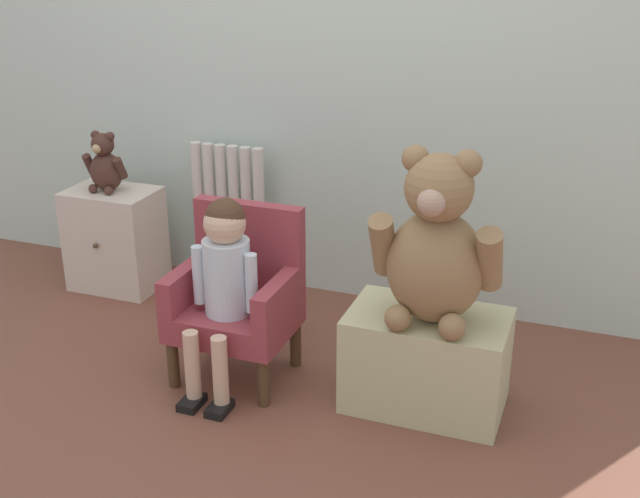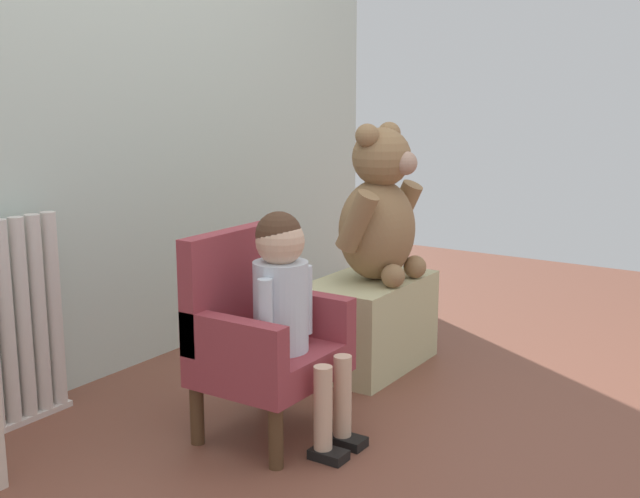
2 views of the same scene
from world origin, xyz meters
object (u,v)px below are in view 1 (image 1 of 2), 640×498
at_px(radiator, 229,218).
at_px(low_bench, 426,360).
at_px(small_dresser, 116,239).
at_px(small_teddy_bear, 105,165).
at_px(large_teddy_bear, 436,248).
at_px(child_armchair, 239,295).
at_px(child_figure, 224,269).

xyz_separation_m(radiator, low_bench, (1.10, -0.68, -0.16)).
bearing_deg(small_dresser, small_teddy_bear, -141.69).
xyz_separation_m(radiator, large_teddy_bear, (1.12, -0.71, 0.28)).
relative_size(radiator, child_armchair, 1.06).
height_order(small_dresser, large_teddy_bear, large_teddy_bear).
relative_size(child_armchair, large_teddy_bear, 1.08).
bearing_deg(small_teddy_bear, child_figure, -33.97).
bearing_deg(small_dresser, large_teddy_bear, -17.78).
bearing_deg(radiator, low_bench, -31.71).
distance_m(low_bench, large_teddy_bear, 0.44).
bearing_deg(large_teddy_bear, child_figure, -173.03).
bearing_deg(radiator, large_teddy_bear, -32.42).
relative_size(radiator, small_dresser, 1.44).
xyz_separation_m(radiator, small_dresser, (-0.50, -0.19, -0.10)).
bearing_deg(small_teddy_bear, child_armchair, -28.98).
relative_size(low_bench, large_teddy_bear, 0.92).
distance_m(child_figure, small_teddy_bear, 1.08).
distance_m(small_dresser, child_figure, 1.10).
relative_size(radiator, small_teddy_bear, 2.49).
xyz_separation_m(small_dresser, child_armchair, (0.88, -0.50, 0.08)).
bearing_deg(low_bench, child_armchair, -178.99).
relative_size(child_figure, small_teddy_bear, 2.62).
bearing_deg(low_bench, child_figure, -170.54).
relative_size(large_teddy_bear, small_teddy_bear, 2.18).
bearing_deg(child_figure, small_dresser, 145.41).
height_order(child_armchair, large_teddy_bear, large_teddy_bear).
relative_size(radiator, child_figure, 0.95).
xyz_separation_m(radiator, child_figure, (0.38, -0.80, 0.13)).
distance_m(small_dresser, small_teddy_bear, 0.36).
xyz_separation_m(large_teddy_bear, small_teddy_bear, (-1.63, 0.51, -0.02)).
xyz_separation_m(radiator, child_armchair, (0.38, -0.69, -0.02)).
distance_m(small_dresser, child_armchair, 1.02).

